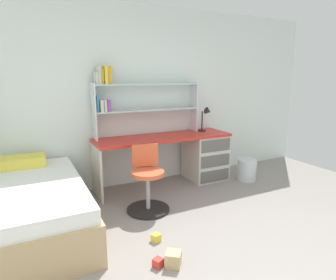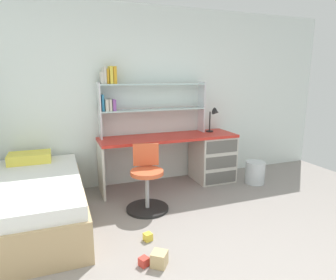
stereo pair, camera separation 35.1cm
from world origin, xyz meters
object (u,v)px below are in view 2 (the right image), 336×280
Objects in this scene: bookshelf_hutch at (139,97)px; toy_block_red_5 at (144,262)px; toy_block_natural_1 at (159,259)px; waste_bin at (255,173)px; desk_lamp at (215,116)px; toy_block_yellow_2 at (148,237)px; desk at (202,155)px; bed_platform at (28,203)px; swivel_chair at (147,184)px.

bookshelf_hutch is 2.35m from toy_block_red_5.
toy_block_red_5 is at bearing 159.48° from toy_block_natural_1.
waste_bin is 2.54m from toy_block_red_5.
desk_lamp is 1.13× the size of waste_bin.
toy_block_yellow_2 is (0.02, 0.42, -0.03)m from toy_block_natural_1.
desk is 26.44× the size of toy_block_yellow_2.
desk is 15.83× the size of toy_block_natural_1.
toy_block_natural_1 is at bearing -46.27° from bed_platform.
toy_block_yellow_2 is at bearing 86.74° from toy_block_natural_1.
bed_platform is (-2.65, -0.68, -0.74)m from desk_lamp.
toy_block_yellow_2 is at bearing 68.27° from toy_block_red_5.
bookshelf_hutch reaches higher than swivel_chair.
toy_block_natural_1 is (-0.23, -1.11, -0.25)m from swivel_chair.
desk_lamp is 2.63m from toy_block_red_5.
waste_bin is at bearing 31.69° from toy_block_red_5.
waste_bin is 2.46m from toy_block_natural_1.
bed_platform is 5.48× the size of waste_bin.
desk is at bearing 53.45° from toy_block_natural_1.
desk is 5.30× the size of desk_lamp.
desk is 5.98× the size of waste_bin.
waste_bin is at bearing -28.59° from desk.
desk_lamp is 2.58m from toy_block_natural_1.
bookshelf_hutch reaches higher than toy_block_yellow_2.
swivel_chair reaches higher than toy_block_red_5.
bookshelf_hutch is 20.74× the size of toy_block_red_5.
toy_block_red_5 is at bearing -133.21° from desk_lamp.
desk_lamp is 4.99× the size of toy_block_yellow_2.
desk reaches higher than bed_platform.
desk_lamp is at bearing 46.79° from toy_block_red_5.
desk_lamp reaches higher than toy_block_natural_1.
desk reaches higher than toy_block_yellow_2.
bed_platform reaches higher than waste_bin.
toy_block_red_5 is (0.98, -1.10, -0.24)m from bed_platform.
bookshelf_hutch is at bearing 160.97° from waste_bin.
bookshelf_hutch is 2.35m from toy_block_natural_1.
waste_bin is (3.13, 0.23, -0.10)m from bed_platform.
desk is 0.64m from desk_lamp.
toy_block_red_5 is at bearing -48.51° from bed_platform.
desk_lamp is at bearing 42.76° from toy_block_yellow_2.
desk_lamp is at bearing 49.72° from toy_block_natural_1.
bookshelf_hutch reaches higher than desk.
swivel_chair is at bearing 78.41° from toy_block_natural_1.
swivel_chair is at bearing -151.60° from desk_lamp.
waste_bin is at bearing 34.14° from toy_block_natural_1.
swivel_chair is 0.43× the size of bed_platform.
bookshelf_hutch is 4.67× the size of waste_bin.
bookshelf_hutch is at bearing 28.42° from bed_platform.
waste_bin is 2.23m from toy_block_yellow_2.
toy_block_red_5 is at bearing -104.75° from bookshelf_hutch.
waste_bin is 4.44× the size of toy_block_red_5.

